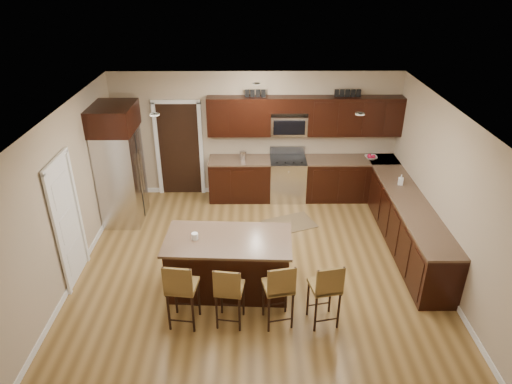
{
  "coord_description": "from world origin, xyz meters",
  "views": [
    {
      "loc": [
        -0.08,
        -6.43,
        4.71
      ],
      "look_at": [
        -0.02,
        0.4,
        1.2
      ],
      "focal_mm": 32.0,
      "sensor_mm": 36.0,
      "label": 1
    }
  ],
  "objects_px": {
    "stool_left": "(181,288)",
    "refrigerator": "(120,164)",
    "island": "(229,265)",
    "stool_mid": "(229,290)",
    "range": "(287,178)",
    "stool_right": "(279,288)",
    "stool_extra": "(326,288)"
  },
  "relations": [
    {
      "from": "island",
      "to": "stool_mid",
      "type": "height_order",
      "value": "stool_mid"
    },
    {
      "from": "stool_mid",
      "to": "refrigerator",
      "type": "height_order",
      "value": "refrigerator"
    },
    {
      "from": "stool_mid",
      "to": "range",
      "type": "bearing_deg",
      "value": 82.89
    },
    {
      "from": "range",
      "to": "stool_right",
      "type": "distance_m",
      "value": 3.93
    },
    {
      "from": "refrigerator",
      "to": "stool_extra",
      "type": "relative_size",
      "value": 2.22
    },
    {
      "from": "stool_right",
      "to": "stool_left",
      "type": "bearing_deg",
      "value": 168.45
    },
    {
      "from": "refrigerator",
      "to": "stool_right",
      "type": "bearing_deg",
      "value": -46.27
    },
    {
      "from": "stool_mid",
      "to": "stool_right",
      "type": "bearing_deg",
      "value": 8.32
    },
    {
      "from": "island",
      "to": "stool_right",
      "type": "relative_size",
      "value": 1.86
    },
    {
      "from": "range",
      "to": "refrigerator",
      "type": "relative_size",
      "value": 0.47
    },
    {
      "from": "range",
      "to": "stool_right",
      "type": "xyz_separation_m",
      "value": [
        -0.39,
        -3.9,
        0.19
      ]
    },
    {
      "from": "range",
      "to": "island",
      "type": "xyz_separation_m",
      "value": [
        -1.13,
        -3.06,
        -0.04
      ]
    },
    {
      "from": "stool_left",
      "to": "stool_mid",
      "type": "bearing_deg",
      "value": 7.95
    },
    {
      "from": "range",
      "to": "stool_mid",
      "type": "relative_size",
      "value": 1.1
    },
    {
      "from": "island",
      "to": "stool_extra",
      "type": "height_order",
      "value": "stool_extra"
    },
    {
      "from": "island",
      "to": "stool_mid",
      "type": "xyz_separation_m",
      "value": [
        0.04,
        -0.84,
        0.2
      ]
    },
    {
      "from": "range",
      "to": "stool_mid",
      "type": "height_order",
      "value": "range"
    },
    {
      "from": "island",
      "to": "stool_right",
      "type": "distance_m",
      "value": 1.14
    },
    {
      "from": "stool_left",
      "to": "refrigerator",
      "type": "relative_size",
      "value": 0.46
    },
    {
      "from": "stool_mid",
      "to": "refrigerator",
      "type": "xyz_separation_m",
      "value": [
        -2.21,
        3.04,
        0.57
      ]
    },
    {
      "from": "stool_right",
      "to": "island",
      "type": "bearing_deg",
      "value": 119.67
    },
    {
      "from": "range",
      "to": "stool_extra",
      "type": "height_order",
      "value": "range"
    },
    {
      "from": "range",
      "to": "stool_left",
      "type": "relative_size",
      "value": 1.02
    },
    {
      "from": "stool_mid",
      "to": "stool_extra",
      "type": "xyz_separation_m",
      "value": [
        1.35,
        -0.0,
        0.03
      ]
    },
    {
      "from": "stool_right",
      "to": "refrigerator",
      "type": "distance_m",
      "value": 4.24
    },
    {
      "from": "range",
      "to": "refrigerator",
      "type": "distance_m",
      "value": 3.49
    },
    {
      "from": "stool_right",
      "to": "stool_mid",
      "type": "bearing_deg",
      "value": 168.18
    },
    {
      "from": "stool_left",
      "to": "refrigerator",
      "type": "xyz_separation_m",
      "value": [
        -1.55,
        3.04,
        0.53
      ]
    },
    {
      "from": "refrigerator",
      "to": "stool_extra",
      "type": "height_order",
      "value": "refrigerator"
    },
    {
      "from": "island",
      "to": "refrigerator",
      "type": "relative_size",
      "value": 0.84
    },
    {
      "from": "stool_mid",
      "to": "stool_extra",
      "type": "relative_size",
      "value": 0.96
    },
    {
      "from": "stool_extra",
      "to": "stool_right",
      "type": "bearing_deg",
      "value": 168.36
    }
  ]
}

